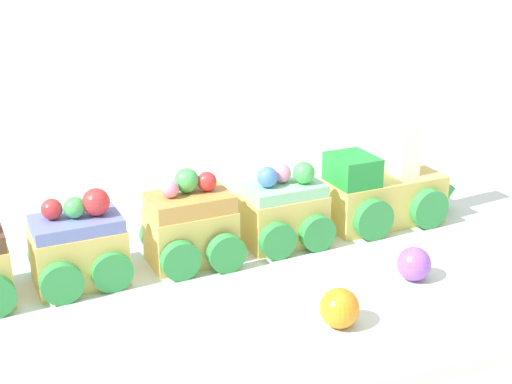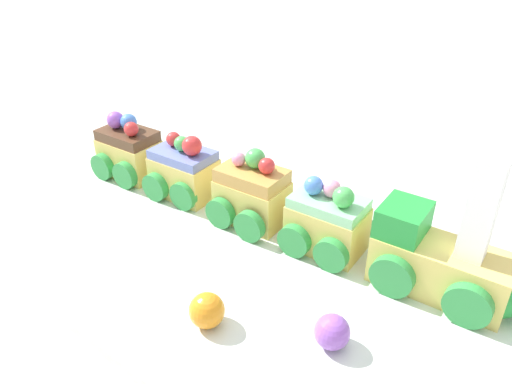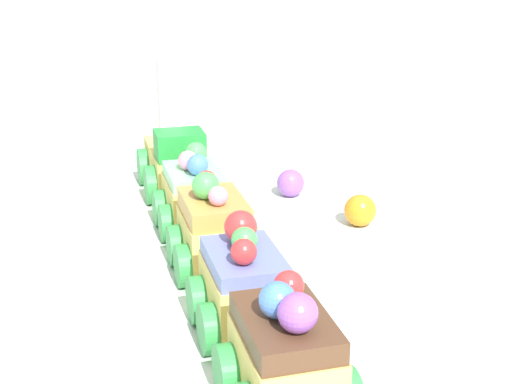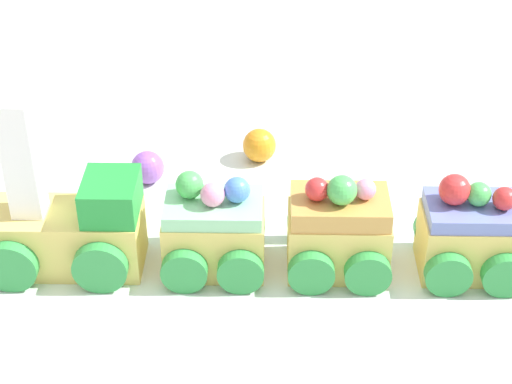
% 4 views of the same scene
% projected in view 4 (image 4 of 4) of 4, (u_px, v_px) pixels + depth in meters
% --- Properties ---
extents(ground_plane, '(10.00, 10.00, 0.00)m').
position_uv_depth(ground_plane, '(289.00, 251.00, 0.64)').
color(ground_plane, beige).
extents(display_board, '(0.71, 0.35, 0.01)m').
position_uv_depth(display_board, '(289.00, 244.00, 0.63)').
color(display_board, silver).
rests_on(display_board, ground_plane).
extents(cake_train_locomotive, '(0.14, 0.07, 0.13)m').
position_uv_depth(cake_train_locomotive, '(51.00, 227.00, 0.59)').
color(cake_train_locomotive, '#EACC66').
rests_on(cake_train_locomotive, display_board).
extents(cake_car_mint, '(0.07, 0.07, 0.07)m').
position_uv_depth(cake_car_mint, '(214.00, 233.00, 0.59)').
color(cake_car_mint, '#EACC66').
rests_on(cake_car_mint, display_board).
extents(cake_car_caramel, '(0.07, 0.07, 0.08)m').
position_uv_depth(cake_car_caramel, '(338.00, 233.00, 0.59)').
color(cake_car_caramel, '#EACC66').
rests_on(cake_car_caramel, display_board).
extents(cake_car_blueberry, '(0.07, 0.07, 0.08)m').
position_uv_depth(cake_car_blueberry, '(471.00, 236.00, 0.59)').
color(cake_car_blueberry, '#EACC66').
rests_on(cake_car_blueberry, display_board).
extents(gumball_orange, '(0.03, 0.03, 0.03)m').
position_uv_depth(gumball_orange, '(259.00, 145.00, 0.71)').
color(gumball_orange, orange).
rests_on(gumball_orange, display_board).
extents(gumball_purple, '(0.03, 0.03, 0.03)m').
position_uv_depth(gumball_purple, '(148.00, 167.00, 0.69)').
color(gumball_purple, '#9956C6').
rests_on(gumball_purple, display_board).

